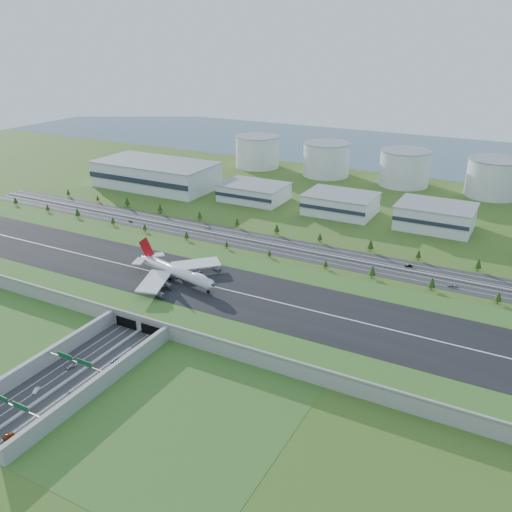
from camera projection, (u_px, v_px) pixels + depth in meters
The scene contains 25 objects.
ground at pixel (193, 294), 328.20m from camera, with size 1200.00×1200.00×0.00m, color #2B4816.
airfield_deck at pixel (192, 288), 326.54m from camera, with size 520.00×100.00×9.20m.
underpass_road at pixel (69, 374), 245.96m from camera, with size 38.80×120.40×8.00m.
sign_gantry_near at pixel (75, 362), 248.16m from camera, with size 38.70×0.70×9.80m.
sign_gantry_far at pixel (11, 405), 219.68m from camera, with size 38.70×0.70×9.80m.
north_expressway at pixel (264, 243), 405.50m from camera, with size 560.00×36.00×0.12m, color #28282B.
tree_row at pixel (279, 239), 400.27m from camera, with size 505.36×48.68×8.47m.
hangar_west at pixel (156, 175), 547.79m from camera, with size 120.00×60.00×25.00m, color white.
hangar_mid_a at pixel (254, 192), 506.01m from camera, with size 58.00×42.00×15.00m, color white.
hangar_mid_b at pixel (340, 204), 468.70m from camera, with size 58.00×42.00×17.00m, color white.
hangar_mid_c at pixel (435, 217), 433.56m from camera, with size 58.00×42.00×19.00m, color white.
fuel_tank_a at pixel (257, 152), 625.88m from camera, with size 50.00×50.00×35.00m, color silver.
fuel_tank_b at pixel (326, 159), 588.96m from camera, with size 50.00×50.00×35.00m, color silver.
fuel_tank_c at pixel (405, 168), 552.04m from camera, with size 50.00×50.00×35.00m, color silver.
fuel_tank_d at pixel (494, 178), 515.11m from camera, with size 50.00×50.00×35.00m, color silver.
bay_water at pixel (397, 150), 718.86m from camera, with size 1200.00×260.00×0.06m, color #355266.
boeing_747 at pixel (177, 272), 324.15m from camera, with size 67.95×63.56×21.29m.
car_0 at pixel (71, 366), 255.61m from camera, with size 1.98×4.92×1.68m, color #ABAAAF.
car_1 at pixel (36, 390), 238.79m from camera, with size 1.57×4.50×1.48m, color white.
car_2 at pixel (117, 361), 259.92m from camera, with size 2.69×5.83×1.62m, color #0E2146.
car_3 at pixel (8, 436), 212.09m from camera, with size 1.93×4.74×1.38m, color #96300D.
car_4 at pixel (130, 221), 449.80m from camera, with size 1.60×3.97×1.35m, color #515156.
car_5 at pixel (408, 266), 364.88m from camera, with size 1.78×5.10×1.68m, color black.
car_6 at pixel (452, 285), 336.86m from camera, with size 2.68×5.82×1.62m, color #B0B1B5.
car_7 at pixel (207, 227), 436.15m from camera, with size 2.16×5.32×1.55m, color silver.
Camera 1 is at (172.27, -241.28, 147.70)m, focal length 38.00 mm.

